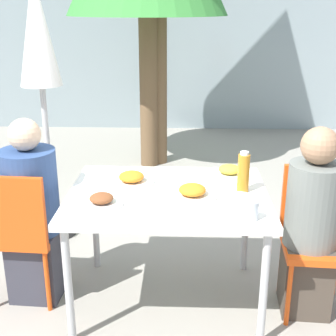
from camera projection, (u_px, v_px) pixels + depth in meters
ground_plane at (168, 300)px, 2.96m from camera, size 24.00×24.00×0.00m
building_facade at (179, 24)px, 6.66m from camera, size 10.00×0.20×3.00m
dining_table at (168, 202)px, 2.74m from camera, size 1.16×0.90×0.74m
chair_left at (20, 227)px, 2.80m from camera, size 0.42×0.42×0.87m
person_left at (33, 216)px, 2.85m from camera, size 0.33×0.33×1.16m
chair_right at (316, 228)px, 2.78m from camera, size 0.43×0.43×0.87m
person_right at (311, 228)px, 2.70m from camera, size 0.31×0.31×1.15m
closed_umbrella at (39, 51)px, 3.35m from camera, size 0.36×0.36×2.00m
plate_0 at (192, 192)px, 2.64m from camera, size 0.28×0.28×0.08m
plate_1 at (229, 172)px, 2.98m from camera, size 0.25×0.25×0.07m
plate_2 at (132, 179)px, 2.84m from camera, size 0.28×0.28×0.07m
plate_3 at (102, 201)px, 2.54m from camera, size 0.24×0.24×0.07m
bottle at (243, 173)px, 2.69m from camera, size 0.07×0.07×0.24m
drinking_cup at (250, 210)px, 2.36m from camera, size 0.08×0.08×0.10m
salad_bowl at (239, 202)px, 2.51m from camera, size 0.17×0.17×0.06m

